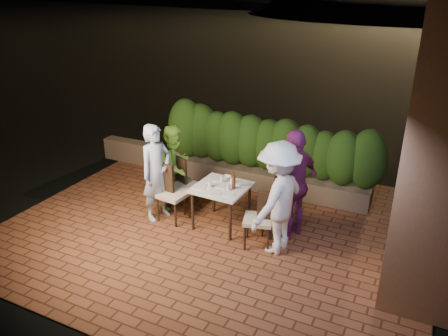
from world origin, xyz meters
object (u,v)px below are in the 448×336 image
Objects in this scene: bowl at (226,177)px; diner_blue at (157,173)px; chair_right_back at (274,204)px; diner_green at (175,166)px; chair_right_front at (258,218)px; chair_left_back at (186,184)px; diner_purple at (294,184)px; chair_left_front at (173,193)px; diner_white at (278,198)px; beer_bottle at (234,180)px; parapet_lamp at (170,145)px; dining_table at (221,206)px.

bowl is 0.09× the size of diner_blue.
chair_right_back is 2.03m from diner_green.
chair_right_front reaches higher than bowl.
chair_left_back is 0.53× the size of diner_purple.
chair_right_back is 0.55× the size of diner_purple.
bowl is 0.16× the size of chair_right_front.
diner_white reaches higher than chair_left_front.
diner_green is (-1.05, -0.01, 0.02)m from bowl.
diner_white reaches higher than chair_right_front.
beer_bottle is 2.16× the size of parapet_lamp.
chair_right_front is at bearing -76.59° from diner_blue.
beer_bottle is at bearing -48.07° from bowl.
dining_table is 0.53m from bowl.
parapet_lamp is at bearing 42.33° from diner_blue.
bowl is at bearing -34.09° from parapet_lamp.
chair_right_back is 0.69m from diner_white.
beer_bottle is 1.20m from chair_left_back.
parapet_lamp is at bearing 140.88° from dining_table.
diner_blue reaches higher than chair_left_back.
dining_table is 0.48× the size of diner_white.
chair_right_back is at bearing 20.01° from chair_left_back.
chair_right_front is 6.92× the size of parapet_lamp.
chair_left_back is at bearing -70.50° from diner_purple.
chair_right_back reaches higher than chair_right_front.
chair_left_back is 0.39m from diner_green.
diner_purple reaches higher than chair_left_back.
diner_white reaches higher than bowl.
chair_right_front is at bearing -20.89° from dining_table.
chair_right_back is at bearing -63.98° from diner_purple.
diner_green reaches higher than chair_left_front.
dining_table is at bearing -39.12° from parapet_lamp.
diner_purple is (0.08, 0.55, 0.02)m from diner_white.
diner_blue is 2.39m from diner_purple.
diner_white reaches higher than chair_right_back.
chair_left_front is at bearing -80.11° from diner_white.
chair_right_back is 0.59× the size of diner_blue.
diner_green is at bearing 12.66° from diner_blue.
chair_right_front is at bearing -34.84° from parapet_lamp.
diner_purple is at bearing -62.87° from diner_blue.
diner_white is at bearing -32.17° from parapet_lamp.
chair_right_back is (0.66, 0.20, -0.39)m from beer_bottle.
diner_purple reaches higher than diner_white.
chair_right_front is (0.87, -0.65, -0.28)m from bowl.
diner_white is 12.97× the size of parapet_lamp.
diner_white reaches higher than chair_left_back.
chair_left_back is at bearing -100.96° from diner_green.
dining_table is 0.85× the size of chair_right_back.
dining_table is 0.50× the size of diner_blue.
chair_right_back is 2.12m from diner_blue.
dining_table is 0.92m from chair_right_back.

